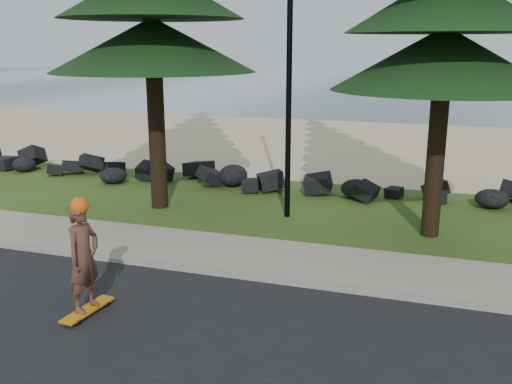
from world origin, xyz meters
The scene contains 9 objects.
ground centered at (0.00, 0.00, 0.00)m, with size 160.00×160.00×0.00m, color #2D4B17.
road centered at (0.00, -4.50, 0.01)m, with size 160.00×7.00×0.02m, color black.
kerb centered at (0.00, -0.90, 0.05)m, with size 160.00×0.20×0.10m, color gray.
sidewalk centered at (0.00, 0.20, 0.04)m, with size 160.00×2.00×0.08m, color gray.
beach_sand centered at (0.00, 14.50, 0.01)m, with size 160.00×15.00×0.01m, color tan.
ocean centered at (0.00, 51.00, 0.00)m, with size 160.00×58.00×0.01m, color #334863.
seawall_boulders centered at (0.00, 5.60, 0.00)m, with size 60.00×2.40×1.10m, color black, non-canonical shape.
lamp_post centered at (0.00, 3.20, 4.13)m, with size 0.25×0.14×8.14m.
skateboarder centered at (-1.65, -3.09, 0.99)m, with size 0.49×1.08×1.97m.
Camera 1 is at (3.55, -10.28, 4.27)m, focal length 40.00 mm.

